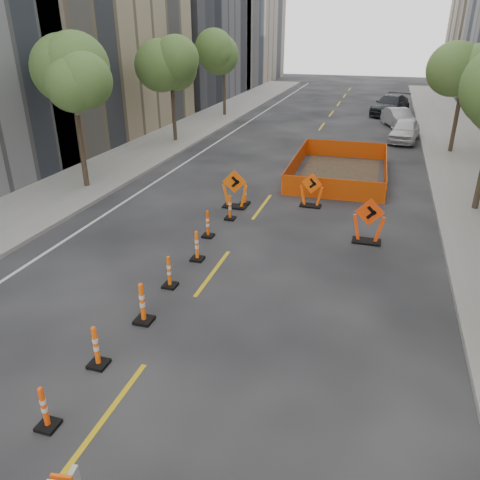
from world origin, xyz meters
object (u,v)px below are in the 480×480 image
(channelizer_6, at_px, (208,224))
(channelizer_7, at_px, (230,207))
(chevron_sign_left, at_px, (235,189))
(parked_car_near, at_px, (405,130))
(channelizer_3, at_px, (142,303))
(channelizer_2, at_px, (96,346))
(channelizer_4, at_px, (169,271))
(chevron_sign_right, at_px, (369,221))
(parked_car_far, at_px, (390,105))
(channelizer_1, at_px, (44,408))
(parked_car_mid, at_px, (399,118))
(chevron_sign_center, at_px, (311,190))
(channelizer_8, at_px, (245,193))
(channelizer_5, at_px, (197,246))

(channelizer_6, relative_size, channelizer_7, 1.00)
(chevron_sign_left, xyz_separation_m, parked_car_near, (6.88, 14.97, -0.09))
(channelizer_3, relative_size, channelizer_6, 1.12)
(channelizer_2, distance_m, channelizer_4, 3.63)
(channelizer_4, relative_size, chevron_sign_right, 0.61)
(channelizer_3, height_order, channelizer_6, channelizer_3)
(channelizer_3, bearing_deg, chevron_sign_right, 52.07)
(parked_car_far, bearing_deg, channelizer_1, -83.91)
(chevron_sign_right, bearing_deg, parked_car_mid, 80.34)
(channelizer_3, distance_m, channelizer_4, 1.82)
(channelizer_3, xyz_separation_m, parked_car_far, (5.59, 33.85, 0.24))
(channelizer_7, height_order, chevron_sign_right, chevron_sign_right)
(channelizer_6, xyz_separation_m, chevron_sign_center, (3.01, 4.16, 0.22))
(channelizer_3, distance_m, chevron_sign_left, 8.59)
(channelizer_1, height_order, channelizer_3, channelizer_3)
(channelizer_3, xyz_separation_m, channelizer_8, (0.01, 9.08, -0.06))
(channelizer_7, xyz_separation_m, parked_car_far, (5.65, 26.59, 0.30))
(channelizer_2, bearing_deg, channelizer_7, 89.28)
(channelizer_8, relative_size, chevron_sign_right, 0.62)
(parked_car_mid, bearing_deg, chevron_sign_center, -119.22)
(chevron_sign_left, height_order, parked_car_far, same)
(channelizer_1, bearing_deg, channelizer_7, 89.74)
(channelizer_7, bearing_deg, parked_car_near, 67.76)
(channelizer_7, relative_size, parked_car_far, 0.18)
(channelizer_4, height_order, parked_car_near, parked_car_near)
(channelizer_4, xyz_separation_m, channelizer_7, (0.05, 5.45, 0.01))
(channelizer_1, height_order, chevron_sign_center, chevron_sign_center)
(channelizer_1, xyz_separation_m, parked_car_near, (6.71, 27.19, 0.23))
(channelizer_2, bearing_deg, chevron_sign_right, 57.72)
(channelizer_2, relative_size, channelizer_3, 0.91)
(channelizer_1, xyz_separation_m, channelizer_8, (0.12, 12.72, 0.02))
(channelizer_2, xyz_separation_m, channelizer_7, (0.11, 9.08, -0.01))
(channelizer_4, height_order, chevron_sign_center, chevron_sign_center)
(chevron_sign_left, height_order, chevron_sign_right, chevron_sign_right)
(chevron_sign_right, relative_size, parked_car_near, 0.39)
(channelizer_1, relative_size, channelizer_6, 0.95)
(channelizer_8, xyz_separation_m, chevron_sign_center, (2.70, 0.53, 0.22))
(channelizer_4, bearing_deg, chevron_sign_center, 70.05)
(chevron_sign_left, bearing_deg, chevron_sign_right, -30.45)
(channelizer_7, height_order, parked_car_mid, parked_car_mid)
(channelizer_4, distance_m, channelizer_8, 7.27)
(channelizer_2, distance_m, channelizer_8, 10.90)
(channelizer_8, bearing_deg, chevron_sign_right, -25.64)
(channelizer_1, xyz_separation_m, channelizer_2, (-0.07, 1.82, 0.04))
(channelizer_3, relative_size, parked_car_near, 0.27)
(channelizer_2, height_order, channelizer_3, channelizer_3)
(channelizer_5, relative_size, channelizer_7, 1.01)
(channelizer_1, bearing_deg, channelizer_3, 88.34)
(parked_car_far, bearing_deg, channelizer_5, -85.73)
(channelizer_6, relative_size, chevron_sign_center, 0.69)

